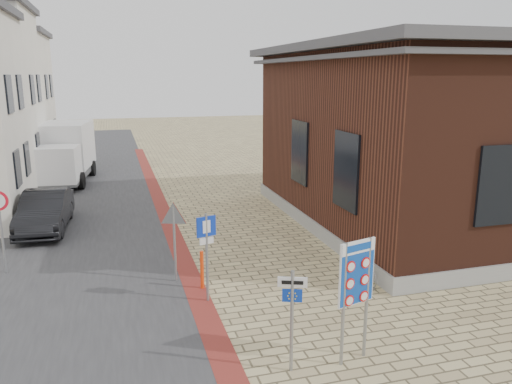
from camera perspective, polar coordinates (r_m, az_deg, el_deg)
ground at (r=11.94m, az=5.20°, el=-15.27°), size 120.00×120.00×0.00m
road_strip at (r=25.44m, az=-19.28°, el=-0.41°), size 7.00×60.00×0.02m
curb_strip at (r=20.63m, az=-10.20°, el=-2.93°), size 0.60×40.00×0.02m
brick_building at (r=21.25m, az=21.52°, el=6.38°), size 13.00×13.00×6.80m
bike_rack at (r=14.67m, az=11.86°, el=-8.77°), size 0.08×1.80×0.60m
sedan at (r=20.25m, az=-22.96°, el=-2.00°), size 1.77×4.51×1.46m
box_truck at (r=28.77m, az=-21.12°, el=4.24°), size 3.13×6.26×3.15m
border_sign at (r=10.13m, az=11.42°, el=-9.37°), size 0.86×0.29×2.58m
essen_sign at (r=9.82m, az=4.14°, el=-12.96°), size 0.54×0.24×2.10m
parking_sign at (r=12.62m, az=-5.67°, el=-5.81°), size 0.51×0.18×2.34m
yield_sign at (r=13.91m, az=-9.37°, el=-3.55°), size 0.78×0.32×2.26m
speed_sign at (r=16.10m, az=-27.22°, el=-2.68°), size 0.59×0.09×2.49m
bollard at (r=13.72m, az=-6.19°, el=-8.87°), size 0.12×0.12×1.08m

